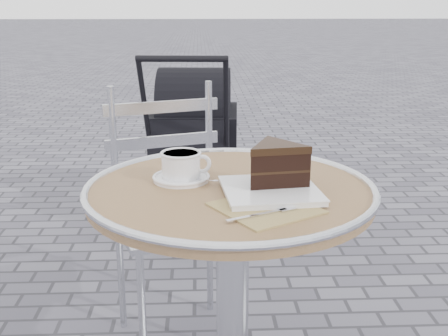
{
  "coord_description": "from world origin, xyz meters",
  "views": [
    {
      "loc": [
        -0.07,
        -1.31,
        1.17
      ],
      "look_at": [
        -0.01,
        -0.0,
        0.78
      ],
      "focal_mm": 45.0,
      "sensor_mm": 36.0,
      "label": 1
    }
  ],
  "objects_px": {
    "cappuccino_set": "(182,168)",
    "bistro_chair": "(170,186)",
    "baby_stroller": "(194,145)",
    "cafe_table": "(230,248)",
    "cake_plate_set": "(275,170)"
  },
  "relations": [
    {
      "from": "cappuccino_set",
      "to": "baby_stroller",
      "type": "distance_m",
      "value": 1.61
    },
    {
      "from": "cappuccino_set",
      "to": "cake_plate_set",
      "type": "bearing_deg",
      "value": -31.17
    },
    {
      "from": "cappuccino_set",
      "to": "bistro_chair",
      "type": "height_order",
      "value": "bistro_chair"
    },
    {
      "from": "cake_plate_set",
      "to": "baby_stroller",
      "type": "bearing_deg",
      "value": 91.68
    },
    {
      "from": "cafe_table",
      "to": "bistro_chair",
      "type": "bearing_deg",
      "value": 108.33
    },
    {
      "from": "cake_plate_set",
      "to": "cappuccino_set",
      "type": "bearing_deg",
      "value": 150.31
    },
    {
      "from": "cappuccino_set",
      "to": "bistro_chair",
      "type": "bearing_deg",
      "value": 90.16
    },
    {
      "from": "cafe_table",
      "to": "cappuccino_set",
      "type": "bearing_deg",
      "value": 153.82
    },
    {
      "from": "bistro_chair",
      "to": "baby_stroller",
      "type": "relative_size",
      "value": 0.95
    },
    {
      "from": "cake_plate_set",
      "to": "baby_stroller",
      "type": "xyz_separation_m",
      "value": [
        -0.21,
        1.67,
        -0.36
      ]
    },
    {
      "from": "baby_stroller",
      "to": "bistro_chair",
      "type": "bearing_deg",
      "value": -89.84
    },
    {
      "from": "cafe_table",
      "to": "baby_stroller",
      "type": "height_order",
      "value": "baby_stroller"
    },
    {
      "from": "cafe_table",
      "to": "bistro_chair",
      "type": "height_order",
      "value": "bistro_chair"
    },
    {
      "from": "cafe_table",
      "to": "baby_stroller",
      "type": "distance_m",
      "value": 1.64
    },
    {
      "from": "cake_plate_set",
      "to": "bistro_chair",
      "type": "relative_size",
      "value": 0.41
    }
  ]
}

